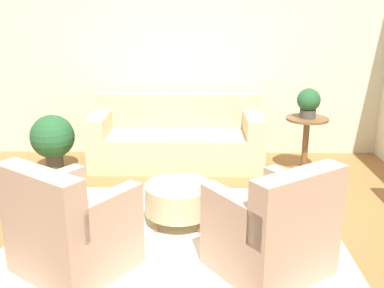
# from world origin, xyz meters

# --- Properties ---
(ground_plane) EXTENTS (16.00, 16.00, 0.00)m
(ground_plane) POSITION_xyz_m (0.00, 0.00, 0.00)
(ground_plane) COLOR #996638
(wall_back) EXTENTS (9.10, 0.12, 2.80)m
(wall_back) POSITION_xyz_m (0.00, 2.61, 1.40)
(wall_back) COLOR beige
(wall_back) RESTS_ON ground_plane
(rug) EXTENTS (3.12, 2.29, 0.01)m
(rug) POSITION_xyz_m (0.00, 0.00, 0.01)
(rug) COLOR beige
(rug) RESTS_ON ground_plane
(couch) EXTENTS (2.29, 0.88, 0.94)m
(couch) POSITION_xyz_m (-0.08, 2.03, 0.34)
(couch) COLOR #C6B289
(couch) RESTS_ON ground_plane
(armchair_left) EXTENTS (1.13, 1.11, 0.94)m
(armchair_left) POSITION_xyz_m (-0.83, -0.59, 0.37)
(armchair_left) COLOR tan
(armchair_left) RESTS_ON rug
(armchair_right) EXTENTS (1.13, 1.11, 0.94)m
(armchair_right) POSITION_xyz_m (0.83, -0.59, 0.37)
(armchair_right) COLOR tan
(armchair_right) RESTS_ON rug
(ottoman_table) EXTENTS (0.68, 0.68, 0.40)m
(ottoman_table) POSITION_xyz_m (0.02, 0.26, 0.27)
(ottoman_table) COLOR #C6B289
(ottoman_table) RESTS_ON rug
(side_table) EXTENTS (0.54, 0.54, 0.72)m
(side_table) POSITION_xyz_m (1.62, 1.82, 0.49)
(side_table) COLOR brown
(side_table) RESTS_ON ground_plane
(potted_plant_on_side_table) EXTENTS (0.30, 0.30, 0.38)m
(potted_plant_on_side_table) POSITION_xyz_m (1.62, 1.82, 0.93)
(potted_plant_on_side_table) COLOR #4C4742
(potted_plant_on_side_table) RESTS_ON side_table
(potted_plant_floor) EXTENTS (0.58, 0.58, 0.74)m
(potted_plant_floor) POSITION_xyz_m (-1.71, 1.81, 0.43)
(potted_plant_floor) COLOR #4C4742
(potted_plant_floor) RESTS_ON ground_plane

